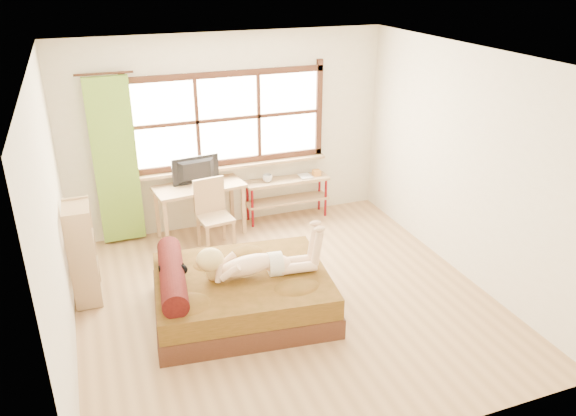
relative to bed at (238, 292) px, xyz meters
name	(u,v)px	position (x,y,z in m)	size (l,w,h in m)	color
floor	(285,300)	(0.56, 0.04, -0.25)	(4.50, 4.50, 0.00)	#9E754C
ceiling	(285,58)	(0.56, 0.04, 2.45)	(4.50, 4.50, 0.00)	white
wall_back	(229,133)	(0.56, 2.29, 1.10)	(4.50, 4.50, 0.00)	silver
wall_front	(396,304)	(0.56, -2.21, 1.10)	(4.50, 4.50, 0.00)	silver
wall_left	(54,223)	(-1.69, 0.04, 1.10)	(4.50, 4.50, 0.00)	silver
wall_right	(465,165)	(2.81, 0.04, 1.10)	(4.50, 4.50, 0.00)	silver
window	(229,122)	(0.56, 2.26, 1.26)	(2.80, 0.16, 1.46)	#FFEDBF
curtain	(115,162)	(-0.99, 2.17, 0.90)	(0.55, 0.10, 2.20)	#517D22
bed	(238,292)	(0.00, 0.00, 0.00)	(2.01, 1.69, 0.71)	#361A10
woman	(256,252)	(0.20, -0.06, 0.49)	(1.30, 0.37, 0.56)	beige
kitten	(172,274)	(-0.67, 0.09, 0.32)	(0.28, 0.11, 0.22)	black
desk	(199,192)	(0.04, 1.99, 0.40)	(1.26, 0.69, 0.75)	tan
monitor	(197,171)	(0.04, 2.04, 0.68)	(0.65, 0.09, 0.38)	black
chair	(213,210)	(0.12, 1.63, 0.27)	(0.47, 0.47, 0.94)	tan
pipe_shelf	(288,190)	(1.37, 2.11, 0.20)	(1.24, 0.33, 0.70)	tan
cup	(267,178)	(1.05, 2.11, 0.42)	(0.14, 0.14, 0.11)	gray
book	(300,177)	(1.55, 2.11, 0.38)	(0.17, 0.23, 0.02)	gray
bookshelf	(83,253)	(-1.52, 0.86, 0.33)	(0.29, 0.51, 1.15)	tan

